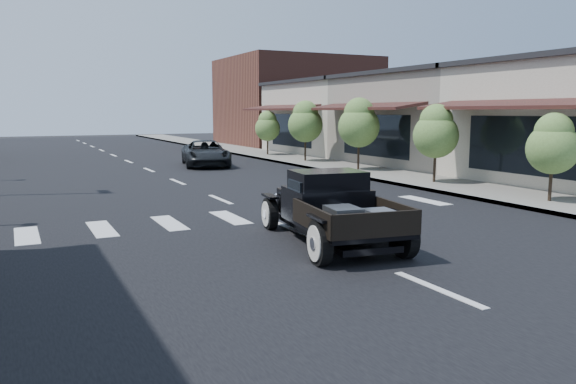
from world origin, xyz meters
name	(u,v)px	position (x,y,z in m)	size (l,w,h in m)	color
ground	(337,249)	(0.00, 0.00, 0.00)	(120.00, 120.00, 0.00)	black
road	(159,174)	(0.00, 15.00, 0.01)	(14.00, 80.00, 0.02)	black
road_markings	(192,188)	(0.00, 10.00, 0.00)	(12.00, 60.00, 0.06)	silver
sidewalk_right	(326,165)	(8.50, 15.00, 0.07)	(3.00, 80.00, 0.15)	gray
storefront_mid	(454,121)	(15.00, 13.00, 2.25)	(10.00, 9.00, 4.50)	gray
storefront_far	(358,119)	(15.00, 22.00, 2.25)	(10.00, 9.00, 4.50)	beige
far_building_right	(296,102)	(15.50, 32.00, 3.50)	(11.00, 10.00, 7.00)	brown
small_tree_a	(552,159)	(8.30, 1.68, 1.39)	(1.48, 1.48, 2.47)	#597D39
small_tree_b	(435,145)	(8.30, 6.70, 1.54)	(1.66, 1.66, 2.77)	#597D39
small_tree_c	(359,135)	(8.30, 11.80, 1.70)	(1.86, 1.86, 3.10)	#597D39
small_tree_d	(305,132)	(8.30, 16.91, 1.68)	(1.84, 1.84, 3.06)	#597D39
small_tree_e	(268,134)	(8.30, 21.78, 1.42)	(1.53, 1.53, 2.55)	#597D39
hotrod_pickup	(331,207)	(0.12, 0.45, 0.78)	(2.09, 4.48, 1.55)	black
second_car	(206,154)	(3.01, 17.68, 0.65)	(2.14, 4.65, 1.29)	black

